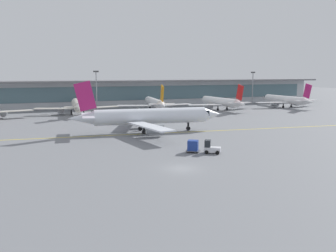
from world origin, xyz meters
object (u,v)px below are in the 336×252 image
Objects in this scene: gate_airplane_4 at (221,102)px; taxiing_regional_jet at (149,117)px; gate_airplane_3 at (155,103)px; apron_light_mast_1 at (96,88)px; gate_airplane_5 at (285,100)px; gate_airplane_2 at (77,105)px; baggage_tug at (211,148)px; apron_light_mast_2 at (253,86)px; cargo_dolly_lead at (193,146)px.

taxiing_regional_jet is at bearing 129.08° from gate_airplane_4.
gate_airplane_3 is 2.06× the size of apron_light_mast_1.
gate_airplane_3 is 1.00× the size of gate_airplane_5.
gate_airplane_5 is at bearing -95.83° from gate_airplane_4.
gate_airplane_2 is 46.92m from gate_airplane_4.
baggage_tug is (-32.70, -58.05, -1.77)m from gate_airplane_4.
apron_light_mast_1 reaches higher than gate_airplane_2.
apron_light_mast_2 reaches higher than taxiing_regional_jet.
gate_airplane_3 is 0.81× the size of taxiing_regional_jet.
gate_airplane_2 is 1.00× the size of gate_airplane_5.
apron_light_mast_2 reaches higher than gate_airplane_3.
gate_airplane_4 is 2.12× the size of apron_light_mast_2.
apron_light_mast_2 reaches higher than gate_airplane_5.
taxiing_regional_jet is 23.02m from baggage_tug.
apron_light_mast_2 is (57.22, 71.47, 5.96)m from cargo_dolly_lead.
apron_light_mast_1 is (-39.14, 14.46, 4.53)m from gate_airplane_4.
gate_airplane_2 is 2.12× the size of apron_light_mast_2.
baggage_tug is 0.23× the size of apron_light_mast_2.
cargo_dolly_lead is at bearing -86.77° from apron_light_mast_1.
gate_airplane_5 is 10.21× the size of cargo_dolly_lead.
apron_light_mast_2 reaches higher than gate_airplane_4.
gate_airplane_3 is 9.12× the size of baggage_tug.
cargo_dolly_lead is at bearing 142.69° from gate_airplane_4.
taxiing_regional_jet is (10.81, -38.89, 0.63)m from gate_airplane_2.
gate_airplane_5 is at bearing -89.64° from gate_airplane_3.
gate_airplane_4 is at bearing 92.56° from baggage_tug.
cargo_dolly_lead is (-2.43, 1.52, 0.16)m from baggage_tug.
taxiing_regional_jet is 50.10m from apron_light_mast_1.
apron_light_mast_1 is (-4.01, 70.99, 6.14)m from cargo_dolly_lead.
taxiing_regional_jet is (-35.97, -35.39, 0.63)m from gate_airplane_4.
gate_airplane_2 is at bearing -170.57° from apron_light_mast_2.
apron_light_mast_1 is at bearing 64.27° from gate_airplane_4.
gate_airplane_3 is (24.74, 0.53, 0.00)m from gate_airplane_2.
gate_airplane_2 is 61.17m from cargo_dolly_lead.
gate_airplane_5 reaches higher than cargo_dolly_lead.
apron_light_mast_1 reaches higher than cargo_dolly_lead.
gate_airplane_2 is at bearing 84.20° from gate_airplane_5.
gate_airplane_4 is at bearing 49.71° from taxiing_regional_jet.
taxiing_regional_jet is (-62.08, -35.22, 0.63)m from gate_airplane_5.
taxiing_regional_jet is 11.26× the size of baggage_tug.
gate_airplane_4 is 1.00× the size of gate_airplane_5.
apron_light_mast_2 is (44.13, 10.91, 4.35)m from gate_airplane_3.
gate_airplane_2 is at bearing 96.58° from gate_airplane_3.
gate_airplane_5 is 83.24m from cargo_dolly_lead.
apron_light_mast_2 is at bearing -77.49° from gate_airplane_2.
baggage_tug is at bearing -76.60° from taxiing_regional_jet.
baggage_tug is 1.12× the size of cargo_dolly_lead.
gate_airplane_4 is 27.02m from apron_light_mast_2.
gate_airplane_4 is 26.11m from gate_airplane_5.
apron_light_mast_1 reaches higher than gate_airplane_4.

